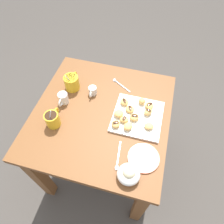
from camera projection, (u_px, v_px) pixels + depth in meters
ground_plane at (105, 160)px, 1.86m from camera, size 8.00×8.00×0.00m
dining_table at (102, 126)px, 1.36m from camera, size 0.85×0.82×0.75m
pastry_plate_square at (137, 117)px, 1.21m from camera, size 0.29×0.29×0.02m
coffee_mug_mustard_left at (53, 119)px, 1.16m from camera, size 0.12×0.08×0.14m
coffee_mug_mustard_right at (72, 82)px, 1.32m from camera, size 0.14×0.09×0.15m
cream_pitcher_white at (63, 98)px, 1.26m from camera, size 0.10×0.06×0.07m
ice_cream_bowl at (129, 174)px, 0.99m from camera, size 0.11×0.11×0.09m
chocolate_sauce_pitcher at (93, 90)px, 1.30m from camera, size 0.09×0.05×0.06m
saucer_coral_left at (144, 158)px, 1.07m from camera, size 0.17×0.17×0.01m
loose_spoon_near_saucer at (119, 84)px, 1.37m from camera, size 0.10×0.14×0.01m
loose_spoon_by_plate at (118, 159)px, 1.07m from camera, size 0.16×0.03×0.01m
beignet_0 at (148, 112)px, 1.20m from camera, size 0.07×0.06×0.04m
chocolate_drizzle_0 at (149, 110)px, 1.18m from camera, size 0.03×0.03×0.00m
beignet_1 at (119, 114)px, 1.20m from camera, size 0.07×0.07×0.04m
beignet_2 at (130, 109)px, 1.22m from camera, size 0.05×0.05×0.03m
chocolate_drizzle_2 at (130, 108)px, 1.21m from camera, size 0.04×0.03×0.00m
beignet_3 at (134, 118)px, 1.18m from camera, size 0.07×0.07×0.03m
chocolate_drizzle_3 at (135, 116)px, 1.17m from camera, size 0.02×0.04×0.00m
beignet_4 at (128, 127)px, 1.14m from camera, size 0.07×0.07×0.03m
beignet_5 at (124, 102)px, 1.25m from camera, size 0.07×0.07×0.03m
chocolate_drizzle_5 at (124, 100)px, 1.23m from camera, size 0.04×0.03×0.00m
beignet_6 at (142, 101)px, 1.25m from camera, size 0.05×0.05×0.04m
beignet_7 at (149, 106)px, 1.23m from camera, size 0.07×0.06×0.03m
chocolate_drizzle_7 at (150, 104)px, 1.22m from camera, size 0.04×0.04×0.00m
beignet_8 at (149, 126)px, 1.15m from camera, size 0.06×0.06×0.03m
beignet_9 at (124, 120)px, 1.17m from camera, size 0.05×0.06×0.03m
chocolate_drizzle_9 at (124, 118)px, 1.16m from camera, size 0.03×0.02×0.00m
beignet_10 at (116, 124)px, 1.15m from camera, size 0.06×0.06×0.03m
chocolate_drizzle_10 at (116, 123)px, 1.14m from camera, size 0.03×0.04×0.00m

